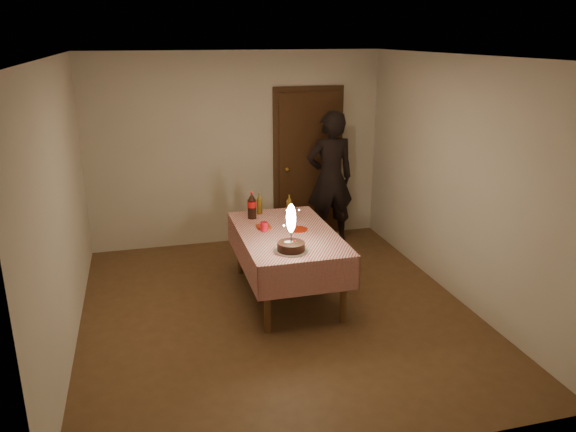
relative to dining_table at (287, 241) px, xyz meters
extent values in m
cube|color=brown|center=(-0.20, -0.35, -0.65)|extent=(4.00, 4.50, 0.01)
cube|color=beige|center=(-0.20, 1.90, 0.65)|extent=(4.00, 0.04, 2.60)
cube|color=beige|center=(-0.20, -2.60, 0.65)|extent=(4.00, 0.04, 2.60)
cube|color=beige|center=(-2.20, -0.35, 0.65)|extent=(0.04, 4.50, 2.60)
cube|color=beige|center=(1.80, -0.35, 0.65)|extent=(0.04, 4.50, 2.60)
cube|color=silver|center=(-0.20, -0.35, 1.95)|extent=(4.00, 4.50, 0.04)
cube|color=#472814|center=(0.80, 1.87, 0.37)|extent=(0.85, 0.05, 2.05)
sphere|color=#B28C33|center=(0.48, 1.82, 0.35)|extent=(0.06, 0.06, 0.06)
cube|color=brown|center=(0.00, 0.00, 0.07)|extent=(0.90, 1.60, 0.04)
cylinder|color=brown|center=(-0.39, -0.74, -0.30)|extent=(0.07, 0.07, 0.70)
cylinder|color=brown|center=(0.39, -0.74, -0.30)|extent=(0.07, 0.07, 0.70)
cylinder|color=brown|center=(-0.39, 0.74, -0.30)|extent=(0.07, 0.07, 0.70)
cylinder|color=brown|center=(0.39, 0.74, -0.30)|extent=(0.07, 0.07, 0.70)
cube|color=beige|center=(0.00, 0.00, 0.09)|extent=(1.02, 1.72, 0.01)
cube|color=beige|center=(0.00, -0.85, -0.08)|extent=(1.02, 0.01, 0.34)
cube|color=beige|center=(0.00, 0.85, -0.08)|extent=(1.02, 0.01, 0.34)
cube|color=beige|center=(-0.50, 0.00, -0.08)|extent=(0.01, 1.72, 0.34)
cube|color=beige|center=(0.50, 0.00, -0.08)|extent=(0.01, 1.72, 0.34)
cylinder|color=white|center=(-0.10, -0.55, 0.10)|extent=(0.34, 0.34, 0.01)
cylinder|color=black|center=(-0.10, -0.55, 0.15)|extent=(0.27, 0.27, 0.08)
cylinder|color=white|center=(-0.12, -0.53, 0.19)|extent=(0.07, 0.07, 0.00)
sphere|color=red|center=(-0.07, -0.56, 0.20)|extent=(0.02, 0.02, 0.02)
cube|color=#19721E|center=(-0.05, -0.57, 0.19)|extent=(0.02, 0.01, 0.00)
cube|color=#19721E|center=(-0.08, -0.57, 0.19)|extent=(0.01, 0.02, 0.00)
cylinder|color=#262628|center=(-0.10, -0.55, 0.25)|extent=(0.01, 0.01, 0.12)
ellipsoid|color=#FFF2BF|center=(-0.10, -0.55, 0.44)|extent=(0.09, 0.09, 0.29)
sphere|color=white|center=(-0.10, -0.55, 0.33)|extent=(0.04, 0.04, 0.04)
cylinder|color=#A7210B|center=(0.13, 0.04, 0.10)|extent=(0.22, 0.22, 0.01)
cylinder|color=red|center=(-0.23, 0.10, 0.15)|extent=(0.08, 0.08, 0.10)
cylinder|color=white|center=(0.05, 0.00, 0.15)|extent=(0.07, 0.07, 0.09)
cube|color=red|center=(-0.21, 0.21, 0.11)|extent=(0.15, 0.15, 0.02)
cylinder|color=black|center=(-0.27, 0.57, 0.21)|extent=(0.10, 0.10, 0.22)
cylinder|color=red|center=(-0.27, 0.57, 0.27)|extent=(0.10, 0.10, 0.07)
cone|color=black|center=(-0.27, 0.57, 0.36)|extent=(0.10, 0.10, 0.08)
cylinder|color=red|center=(-0.27, 0.57, 0.41)|extent=(0.03, 0.03, 0.02)
cylinder|color=#5C420F|center=(-0.15, 0.72, 0.19)|extent=(0.06, 0.06, 0.18)
cone|color=#5C420F|center=(-0.15, 0.72, 0.31)|extent=(0.06, 0.06, 0.06)
cylinder|color=olive|center=(-0.15, 0.72, 0.35)|extent=(0.02, 0.02, 0.02)
cylinder|color=#5C420F|center=(0.17, 0.55, 0.19)|extent=(0.06, 0.06, 0.18)
cone|color=#5C420F|center=(0.17, 0.55, 0.31)|extent=(0.06, 0.06, 0.06)
cylinder|color=olive|center=(0.17, 0.55, 0.35)|extent=(0.02, 0.02, 0.02)
imported|color=black|center=(1.01, 1.50, 0.27)|extent=(0.69, 0.47, 1.84)
cube|color=black|center=(1.00, 1.63, 0.92)|extent=(0.13, 0.09, 0.10)
cylinder|color=black|center=(1.00, 1.71, 0.92)|extent=(0.08, 0.08, 0.08)
camera|label=1|loc=(-1.46, -5.53, 2.14)|focal=35.00mm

